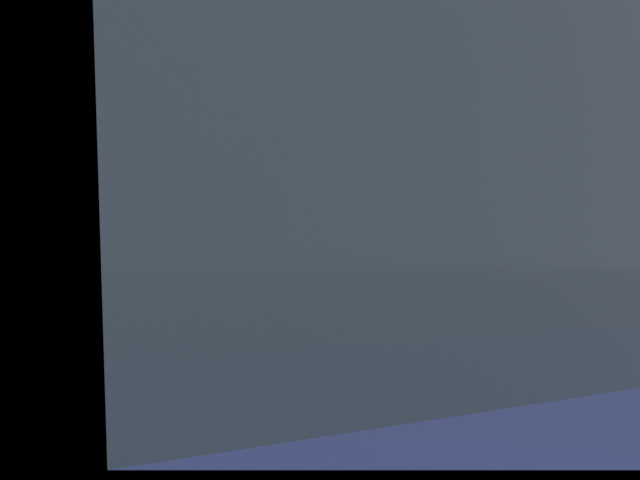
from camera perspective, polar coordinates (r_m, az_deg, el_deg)
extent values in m
cylinder|color=slate|center=(3.05, -6.50, -11.27)|extent=(0.07, 0.07, 1.03)
cylinder|color=#939699|center=(3.01, -6.46, 1.44)|extent=(0.17, 0.17, 0.31)
sphere|color=silver|center=(3.02, -6.45, 4.94)|extent=(0.17, 0.17, 0.17)
cube|color=black|center=(2.94, -5.45, 2.83)|extent=(0.10, 0.02, 0.07)
cube|color=green|center=(2.93, -5.46, 0.41)|extent=(0.10, 0.02, 0.09)
cylinder|color=black|center=(3.42, 3.31, -12.02)|extent=(0.15, 0.15, 0.82)
cylinder|color=black|center=(3.30, 0.50, -12.41)|extent=(0.15, 0.15, 0.82)
cube|color=gray|center=(3.30, 1.92, 0.09)|extent=(0.43, 0.23, 0.61)
sphere|color=beige|center=(3.33, 1.91, 7.29)|extent=(0.22, 0.22, 0.22)
cylinder|color=gray|center=(3.46, 5.36, 0.32)|extent=(0.09, 0.09, 0.58)
cylinder|color=gray|center=(2.99, 0.25, 2.95)|extent=(0.11, 0.51, 0.44)
cube|color=black|center=(1.39, 12.25, 11.44)|extent=(2.21, 1.61, 0.66)
cylinder|color=gray|center=(6.13, -5.90, -6.51)|extent=(0.06, 0.06, 0.98)
cylinder|color=gray|center=(7.35, 7.73, -5.64)|extent=(0.06, 0.06, 0.98)
cylinder|color=gray|center=(8.85, 17.09, -4.85)|extent=(0.06, 0.06, 0.98)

